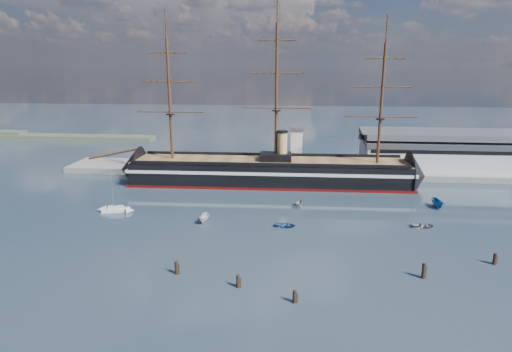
{
  "coord_description": "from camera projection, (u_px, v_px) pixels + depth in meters",
  "views": [
    {
      "loc": [
        3.16,
        -74.36,
        37.52
      ],
      "look_at": [
        -7.46,
        35.0,
        9.0
      ],
      "focal_mm": 30.0,
      "sensor_mm": 36.0,
      "label": 1
    }
  ],
  "objects": [
    {
      "name": "motorboat_b",
      "position": [
        285.0,
        227.0,
        102.21
      ],
      "size": [
        1.46,
        3.16,
        1.43
      ],
      "primitive_type": "imported",
      "rotation": [
        0.0,
        0.0,
        1.49
      ],
      "color": "#2A538A",
      "rests_on": "ground"
    },
    {
      "name": "motorboat_f",
      "position": [
        437.0,
        207.0,
        116.35
      ],
      "size": [
        7.03,
        3.09,
        2.73
      ],
      "primitive_type": "imported",
      "rotation": [
        0.0,
        0.0,
        0.09
      ],
      "color": "#164B87",
      "rests_on": "ground"
    },
    {
      "name": "piling_near_left",
      "position": [
        177.0,
        274.0,
        79.23
      ],
      "size": [
        0.64,
        0.64,
        3.26
      ],
      "primitive_type": "cylinder",
      "color": "black",
      "rests_on": "ground"
    },
    {
      "name": "shoreline",
      "position": [
        25.0,
        136.0,
        224.08
      ],
      "size": [
        120.0,
        10.0,
        4.0
      ],
      "color": "#3F4C38",
      "rests_on": "ground"
    },
    {
      "name": "motorboat_c",
      "position": [
        299.0,
        207.0,
        116.4
      ],
      "size": [
        5.38,
        2.82,
        2.04
      ],
      "primitive_type": "imported",
      "rotation": [
        0.0,
        0.0,
        -0.19
      ],
      "color": "gray",
      "rests_on": "ground"
    },
    {
      "name": "piling_near_mid",
      "position": [
        294.0,
        303.0,
        69.65
      ],
      "size": [
        0.64,
        0.64,
        2.92
      ],
      "primitive_type": "cylinder",
      "color": "black",
      "rests_on": "ground"
    },
    {
      "name": "warship",
      "position": [
        264.0,
        172.0,
        138.83
      ],
      "size": [
        113.03,
        17.96,
        53.94
      ],
      "rotation": [
        0.0,
        0.0,
        0.02
      ],
      "color": "black",
      "rests_on": "ground"
    },
    {
      "name": "motorboat_a",
      "position": [
        204.0,
        222.0,
        105.52
      ],
      "size": [
        6.17,
        2.7,
        2.4
      ],
      "primitive_type": "imported",
      "rotation": [
        0.0,
        0.0,
        -0.09
      ],
      "color": "silver",
      "rests_on": "ground"
    },
    {
      "name": "piling_extra",
      "position": [
        238.0,
        287.0,
        74.48
      ],
      "size": [
        0.64,
        0.64,
        3.05
      ],
      "primitive_type": "cylinder",
      "color": "black",
      "rests_on": "ground"
    },
    {
      "name": "motorboat_e",
      "position": [
        423.0,
        228.0,
        101.86
      ],
      "size": [
        1.4,
        3.25,
        1.5
      ],
      "primitive_type": "imported",
      "rotation": [
        0.0,
        0.0,
        1.53
      ],
      "color": "gray",
      "rests_on": "ground"
    },
    {
      "name": "quay",
      "position": [
        315.0,
        173.0,
        153.64
      ],
      "size": [
        180.0,
        18.0,
        2.0
      ],
      "primitive_type": "cube",
      "color": "slate",
      "rests_on": "ground"
    },
    {
      "name": "piling_near_right",
      "position": [
        423.0,
        278.0,
        77.67
      ],
      "size": [
        0.64,
        0.64,
        3.68
      ],
      "primitive_type": "cylinder",
      "color": "black",
      "rests_on": "ground"
    },
    {
      "name": "quay_tower",
      "position": [
        296.0,
        147.0,
        148.96
      ],
      "size": [
        5.0,
        5.0,
        15.0
      ],
      "color": "silver",
      "rests_on": "ground"
    },
    {
      "name": "sailboat",
      "position": [
        116.0,
        209.0,
        112.77
      ],
      "size": [
        7.43,
        3.68,
        11.42
      ],
      "rotation": [
        0.0,
        0.0,
        0.23
      ],
      "color": "silver",
      "rests_on": "ground"
    },
    {
      "name": "ground",
      "position": [
        284.0,
        203.0,
        119.9
      ],
      "size": [
        600.0,
        600.0,
        0.0
      ],
      "primitive_type": "plane",
      "color": "#1F3042",
      "rests_on": "ground"
    },
    {
      "name": "warehouse",
      "position": [
        452.0,
        151.0,
        151.0
      ],
      "size": [
        63.0,
        21.0,
        11.6
      ],
      "color": "#B7BABC",
      "rests_on": "ground"
    },
    {
      "name": "piling_far_right",
      "position": [
        494.0,
        264.0,
        83.1
      ],
      "size": [
        0.64,
        0.64,
        3.04
      ],
      "primitive_type": "cylinder",
      "color": "black",
      "rests_on": "ground"
    }
  ]
}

